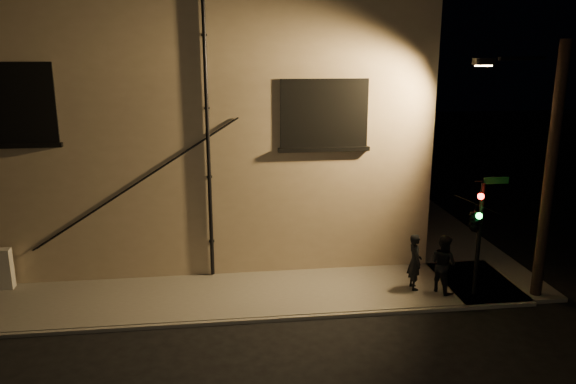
{
  "coord_description": "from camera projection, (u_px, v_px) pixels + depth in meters",
  "views": [
    {
      "loc": [
        -1.54,
        -13.21,
        6.92
      ],
      "look_at": [
        0.38,
        1.8,
        2.96
      ],
      "focal_mm": 35.0,
      "sensor_mm": 36.0,
      "label": 1
    }
  ],
  "objects": [
    {
      "name": "ground",
      "position": [
        282.0,
        320.0,
        14.62
      ],
      "size": [
        90.0,
        90.0,
        0.0
      ],
      "primitive_type": "plane",
      "color": "black"
    },
    {
      "name": "sidewalk",
      "position": [
        303.0,
        255.0,
        18.96
      ],
      "size": [
        21.0,
        16.0,
        0.12
      ],
      "color": "#5C5852",
      "rests_on": "ground"
    },
    {
      "name": "building",
      "position": [
        178.0,
        112.0,
        21.77
      ],
      "size": [
        16.2,
        12.23,
        8.8
      ],
      "color": "tan",
      "rests_on": "ground"
    },
    {
      "name": "pedestrian_a",
      "position": [
        415.0,
        262.0,
        16.02
      ],
      "size": [
        0.4,
        0.61,
        1.64
      ],
      "primitive_type": "imported",
      "rotation": [
        0.0,
        0.0,
        1.55
      ],
      "color": "black",
      "rests_on": "sidewalk"
    },
    {
      "name": "pedestrian_b",
      "position": [
        443.0,
        264.0,
        15.82
      ],
      "size": [
        0.94,
        1.02,
        1.68
      ],
      "primitive_type": "imported",
      "rotation": [
        0.0,
        0.0,
        2.04
      ],
      "color": "black",
      "rests_on": "sidewalk"
    },
    {
      "name": "traffic_signal",
      "position": [
        475.0,
        219.0,
        15.15
      ],
      "size": [
        1.31,
        1.99,
        3.38
      ],
      "color": "black",
      "rests_on": "sidewalk"
    },
    {
      "name": "streetlamp_pole",
      "position": [
        546.0,
        167.0,
        14.99
      ],
      "size": [
        2.02,
        1.39,
        7.09
      ],
      "color": "black",
      "rests_on": "ground"
    }
  ]
}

